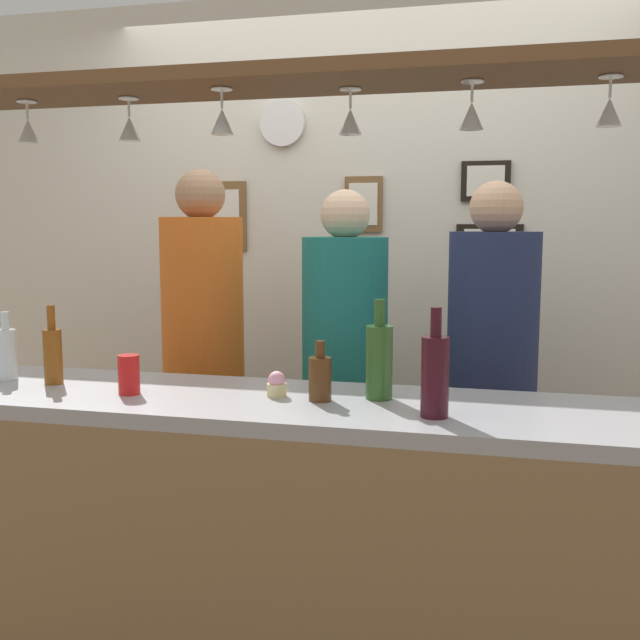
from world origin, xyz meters
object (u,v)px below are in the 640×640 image
Objects in this scene: person_right_navy_shirt at (492,358)px; picture_frame_crest at (363,204)px; bottle_champagne_green at (379,360)px; picture_frame_lower_pair at (489,244)px; person_left_orange_shirt at (203,336)px; bottle_beer_brown_stubby at (320,377)px; picture_frame_caricature at (221,216)px; picture_frame_upper_small at (486,181)px; cupcake at (277,385)px; drink_can at (129,375)px; wall_clock at (282,123)px; person_middle_teal_shirt at (345,356)px; bottle_beer_amber_tall at (53,354)px; bottle_soda_clear at (7,353)px; bottle_wine_dark_red at (435,374)px.

picture_frame_crest is at bearing 133.95° from person_right_navy_shirt.
picture_frame_lower_pair is (0.29, 1.34, 0.31)m from bottle_champagne_green.
bottle_beer_brown_stubby is at bearing -47.72° from person_left_orange_shirt.
picture_frame_caricature is 1.55× the size of picture_frame_upper_small.
picture_frame_crest reaches higher than cupcake.
picture_frame_crest is (-0.62, 0.64, 0.60)m from person_right_navy_shirt.
drink_can is 1.90m from picture_frame_upper_small.
wall_clock is at bearing -179.63° from picture_frame_upper_small.
person_middle_teal_shirt is at bearing 58.41° from drink_can.
drink_can is (-0.59, -0.06, -0.01)m from bottle_beer_brown_stubby.
person_right_navy_shirt is at bearing 0.00° from person_middle_teal_shirt.
bottle_beer_amber_tall is at bearing 178.86° from bottle_beer_brown_stubby.
picture_frame_upper_small is (1.02, 1.46, 0.66)m from drink_can.
drink_can is 1.56× the size of cupcake.
person_left_orange_shirt is 14.27× the size of drink_can.
person_middle_teal_shirt is 9.18× the size of bottle_beer_brown_stubby.
picture_frame_crest is 0.55m from wall_clock.
bottle_beer_amber_tall is 0.19m from bottle_soda_clear.
bottle_soda_clear is 0.52m from drink_can.
bottle_champagne_green is 3.85× the size of cupcake.
picture_frame_caricature is (-0.72, 0.00, -0.05)m from picture_frame_crest.
picture_frame_crest is (0.96, 1.37, 0.52)m from bottle_soda_clear.
bottle_soda_clear is at bearing -144.44° from person_middle_teal_shirt.
picture_frame_caricature reaches higher than bottle_beer_amber_tall.
person_right_navy_shirt is 5.59× the size of bottle_champagne_green.
picture_frame_caricature is at bearing 140.05° from person_middle_teal_shirt.
bottle_beer_brown_stubby is (0.69, -0.76, 0.01)m from person_left_orange_shirt.
wall_clock reaches higher than bottle_soda_clear.
bottle_soda_clear is 1.05× the size of wall_clock.
picture_frame_crest reaches higher than bottle_beer_brown_stubby.
drink_can reaches higher than cupcake.
wall_clock reaches higher than person_middle_teal_shirt.
bottle_beer_brown_stubby is at bearing -1.14° from bottle_beer_amber_tall.
person_left_orange_shirt is at bearing 74.04° from bottle_beer_amber_tall.
person_middle_teal_shirt is (0.60, -0.00, -0.06)m from person_left_orange_shirt.
bottle_beer_amber_tall is 0.87× the size of picture_frame_lower_pair.
bottle_beer_brown_stubby is (0.09, -0.76, 0.07)m from person_middle_teal_shirt.
person_right_navy_shirt reaches higher than bottle_beer_brown_stubby.
bottle_beer_brown_stubby is at bearing -69.13° from wall_clock.
bottle_champagne_green reaches higher than bottle_soda_clear.
cupcake is (-0.49, 0.13, -0.08)m from bottle_wine_dark_red.
bottle_champagne_green is at bearing 22.23° from bottle_beer_brown_stubby.
bottle_wine_dark_red is (1.25, -0.12, 0.02)m from bottle_beer_amber_tall.
person_right_navy_shirt is 1.58m from bottle_beer_amber_tall.
person_middle_teal_shirt is 0.95m from picture_frame_lower_pair.
person_middle_teal_shirt is 0.99× the size of person_right_navy_shirt.
person_middle_teal_shirt reaches higher than cupcake.
picture_frame_caricature is at bearing 180.00° from picture_frame_crest.
bottle_beer_brown_stubby is (-0.35, 0.11, -0.05)m from bottle_wine_dark_red.
bottle_champagne_green is at bearing -62.32° from wall_clock.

